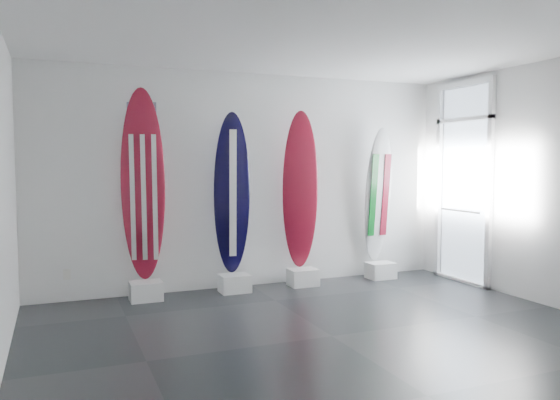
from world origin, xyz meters
name	(u,v)px	position (x,y,z in m)	size (l,w,h in m)	color
floor	(332,336)	(0.00, 0.00, 0.00)	(6.00, 6.00, 0.00)	black
ceiling	(334,35)	(0.00, 0.00, 3.00)	(6.00, 6.00, 0.00)	white
wall_back	(250,181)	(0.00, 2.50, 1.50)	(6.00, 6.00, 0.00)	white
wall_front	(537,208)	(0.00, -2.50, 1.50)	(6.00, 6.00, 0.00)	white
wall_right	(554,184)	(3.00, 0.00, 1.50)	(5.00, 5.00, 0.00)	white
display_block_usa	(146,291)	(-1.52, 2.18, 0.12)	(0.40, 0.30, 0.24)	white
surfboard_usa	(143,185)	(-1.52, 2.28, 1.47)	(0.56, 0.08, 2.46)	maroon
display_block_navy	(235,283)	(-0.34, 2.18, 0.12)	(0.40, 0.30, 0.24)	white
surfboard_navy	(232,193)	(-0.34, 2.28, 1.34)	(0.50, 0.08, 2.19)	black
display_block_swiss	(303,277)	(0.68, 2.18, 0.12)	(0.40, 0.30, 0.24)	white
surfboard_swiss	(300,190)	(0.68, 2.28, 1.36)	(0.51, 0.08, 2.25)	maroon
display_block_italy	(381,270)	(1.98, 2.18, 0.12)	(0.40, 0.30, 0.24)	white
surfboard_italy	(378,195)	(1.98, 2.28, 1.26)	(0.46, 0.08, 2.04)	silver
wall_outlet	(67,275)	(-2.45, 2.48, 0.35)	(0.09, 0.02, 0.13)	silver
glass_door	(464,185)	(2.97, 1.55, 1.43)	(0.12, 1.16, 2.85)	white
balcony	(530,243)	(4.30, 1.55, 0.50)	(2.80, 2.20, 1.20)	slate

